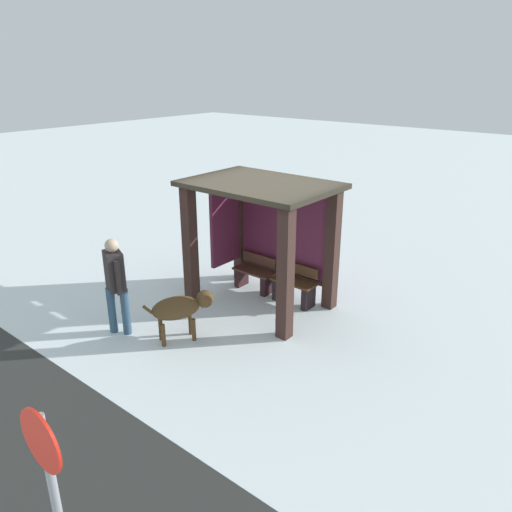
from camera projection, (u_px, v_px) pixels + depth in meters
name	position (u px, v px, depth m)	size (l,w,h in m)	color
ground_plane	(260.00, 303.00, 9.55)	(60.00, 60.00, 0.00)	silver
bus_shelter	(262.00, 221.00, 9.15)	(2.62, 1.86, 2.37)	#35201B
bench_left_inside	(255.00, 275.00, 10.05)	(0.88, 0.38, 0.71)	#522F23
bench_center_inside	(294.00, 287.00, 9.47)	(0.88, 0.38, 0.75)	#4D301B
person_walking	(115.00, 280.00, 8.15)	(0.58, 0.39, 1.70)	#2C2626
dog	(181.00, 308.00, 8.09)	(0.74, 1.06, 0.82)	#4C351C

